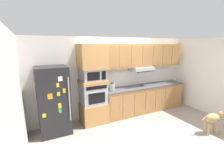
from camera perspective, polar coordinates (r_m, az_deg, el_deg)
ground_plane at (r=4.93m, az=7.72°, el=-14.12°), size 9.60×9.60×0.00m
back_kitchen_wall at (r=5.41m, az=1.42°, el=2.59°), size 6.20×0.12×2.50m
side_panel_left at (r=3.70m, az=-30.00°, el=-4.49°), size 0.12×7.10×2.50m
side_panel_right at (r=6.50m, az=28.83°, el=2.77°), size 0.12×7.10×2.50m
refrigerator at (r=4.48m, az=-19.71°, el=-5.48°), size 0.76×0.73×1.76m
oven_base_cabinet at (r=5.00m, az=-6.41°, el=-9.88°), size 0.74×0.62×0.60m
built_in_oven at (r=4.79m, az=-6.59°, el=-3.29°), size 0.70×0.62×0.60m
appliance_mid_shelf at (r=4.70m, az=-6.72°, el=0.80°), size 0.74×0.62×0.10m
microwave at (r=4.66m, az=-6.77°, el=3.32°), size 0.64×0.54×0.32m
appliance_upper_cabinet at (r=4.60m, az=-6.96°, el=9.47°), size 0.74×0.62×0.68m
lower_cabinet_run at (r=5.83m, az=11.18°, el=-5.11°), size 3.02×0.63×0.88m
countertop_slab at (r=5.70m, az=11.36°, el=-0.72°), size 3.06×0.64×0.04m
backsplash_panel at (r=5.86m, az=9.74°, el=2.46°), size 3.06×0.02×0.50m
upper_cabinet_with_hood at (r=5.63m, az=11.00°, el=9.48°), size 3.02×0.48×0.88m
screwdriver at (r=5.70m, az=10.40°, el=-0.33°), size 0.15×0.14×0.03m
electric_kettle at (r=4.94m, az=0.02°, el=-1.05°), size 0.17×0.17×0.24m
dog at (r=5.07m, az=32.03°, el=-10.04°), size 0.76×0.31×0.62m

